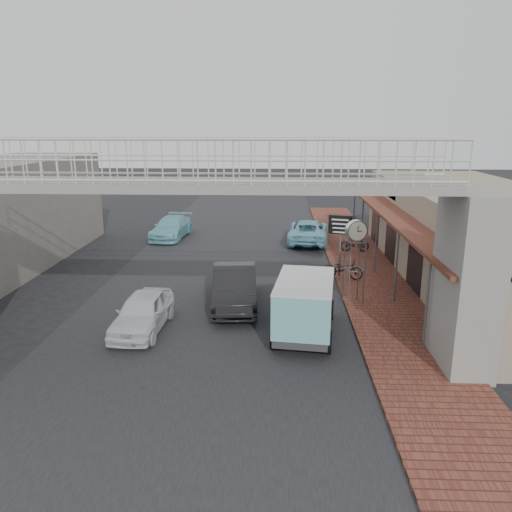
# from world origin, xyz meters

# --- Properties ---
(ground) EXTENTS (120.00, 120.00, 0.00)m
(ground) POSITION_xyz_m (0.00, 0.00, 0.00)
(ground) COLOR black
(ground) RESTS_ON ground
(road_strip) EXTENTS (10.00, 60.00, 0.01)m
(road_strip) POSITION_xyz_m (0.00, 0.00, 0.01)
(road_strip) COLOR black
(road_strip) RESTS_ON ground
(sidewalk) EXTENTS (3.00, 40.00, 0.10)m
(sidewalk) POSITION_xyz_m (6.50, 3.00, 0.05)
(sidewalk) COLOR brown
(sidewalk) RESTS_ON ground
(shophouse_row) EXTENTS (7.20, 18.00, 4.00)m
(shophouse_row) POSITION_xyz_m (10.97, 4.00, 2.01)
(shophouse_row) COLOR gray
(shophouse_row) RESTS_ON ground
(footbridge) EXTENTS (16.40, 2.40, 6.34)m
(footbridge) POSITION_xyz_m (0.00, -4.00, 3.18)
(footbridge) COLOR gray
(footbridge) RESTS_ON ground
(building_far_left) EXTENTS (5.00, 14.00, 5.00)m
(building_far_left) POSITION_xyz_m (-11.00, 6.00, 2.50)
(building_far_left) COLOR gray
(building_far_left) RESTS_ON ground
(white_hatchback) EXTENTS (1.66, 3.77, 1.26)m
(white_hatchback) POSITION_xyz_m (-2.05, -1.86, 0.63)
(white_hatchback) COLOR silver
(white_hatchback) RESTS_ON ground
(dark_sedan) EXTENTS (1.95, 4.66, 1.50)m
(dark_sedan) POSITION_xyz_m (0.82, 0.56, 0.75)
(dark_sedan) COLOR black
(dark_sedan) RESTS_ON ground
(angkot_curb) EXTENTS (2.61, 4.92, 1.32)m
(angkot_curb) POSITION_xyz_m (4.20, 11.23, 0.66)
(angkot_curb) COLOR #7CC2D8
(angkot_curb) RESTS_ON ground
(angkot_far) EXTENTS (2.16, 4.50, 1.26)m
(angkot_far) POSITION_xyz_m (-4.00, 11.99, 0.63)
(angkot_far) COLOR #77C2CF
(angkot_far) RESTS_ON ground
(angkot_van) EXTENTS (2.25, 4.15, 1.94)m
(angkot_van) POSITION_xyz_m (3.32, -1.98, 1.23)
(angkot_van) COLOR black
(angkot_van) RESTS_ON ground
(motorcycle_near) EXTENTS (1.82, 1.03, 0.91)m
(motorcycle_near) POSITION_xyz_m (5.30, 3.85, 0.55)
(motorcycle_near) COLOR black
(motorcycle_near) RESTS_ON sidewalk
(motorcycle_far) EXTENTS (1.52, 0.53, 0.90)m
(motorcycle_far) POSITION_xyz_m (6.53, 8.77, 0.55)
(motorcycle_far) COLOR black
(motorcycle_far) RESTS_ON sidewalk
(street_clock) EXTENTS (0.82, 0.74, 3.20)m
(street_clock) POSITION_xyz_m (5.30, 0.81, 2.76)
(street_clock) COLOR #59595B
(street_clock) RESTS_ON sidewalk
(arrow_sign) EXTENTS (1.70, 1.13, 2.82)m
(arrow_sign) POSITION_xyz_m (5.86, 4.14, 2.38)
(arrow_sign) COLOR #59595B
(arrow_sign) RESTS_ON sidewalk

